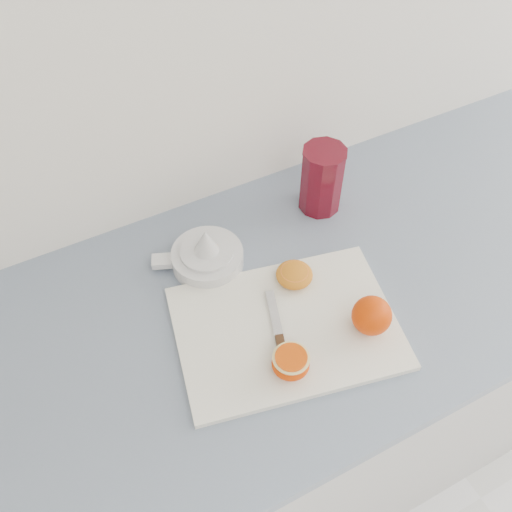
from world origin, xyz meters
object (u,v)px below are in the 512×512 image
object	(u,v)px
cutting_board	(286,328)
half_orange	(291,363)
citrus_juicer	(206,255)
red_tumbler	(322,181)
counter	(272,403)

from	to	relation	value
cutting_board	half_orange	bearing A→B (deg)	-115.15
half_orange	citrus_juicer	world-z (taller)	citrus_juicer
half_orange	red_tumbler	world-z (taller)	red_tumbler
red_tumbler	cutting_board	bearing A→B (deg)	-131.71
cutting_board	counter	bearing A→B (deg)	75.19
citrus_juicer	red_tumbler	distance (m)	0.28
half_orange	red_tumbler	size ratio (longest dim) A/B	0.43
counter	red_tumbler	bearing A→B (deg)	41.11
half_orange	cutting_board	bearing A→B (deg)	64.85
citrus_juicer	red_tumbler	xyz separation A→B (m)	(0.28, 0.04, 0.04)
citrus_juicer	half_orange	bearing A→B (deg)	-84.35
red_tumbler	citrus_juicer	bearing A→B (deg)	-172.11
counter	cutting_board	distance (m)	0.46
cutting_board	half_orange	xyz separation A→B (m)	(-0.04, -0.08, 0.03)
half_orange	citrus_juicer	distance (m)	0.28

